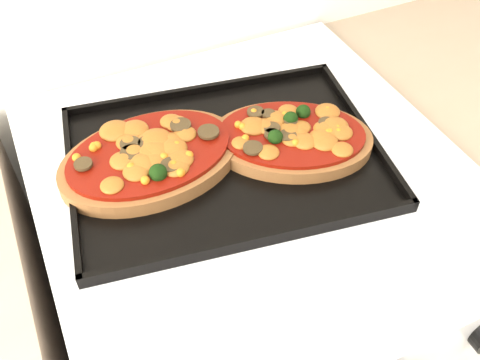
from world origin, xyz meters
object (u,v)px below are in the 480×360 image
stove (247,322)px  baking_tray (225,156)px  pizza_right (292,137)px  pizza_left (150,156)px

stove → baking_tray: size_ratio=2.10×
stove → pizza_right: size_ratio=3.95×
pizza_left → pizza_right: 0.20m
baking_tray → pizza_left: pizza_left is taller
pizza_right → stove: bearing=-179.0°
stove → baking_tray: bearing=147.1°
stove → pizza_left: pizza_left is taller
stove → pizza_right: pizza_right is taller
stove → pizza_left: bearing=160.3°
stove → pizza_right: bearing=1.0°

